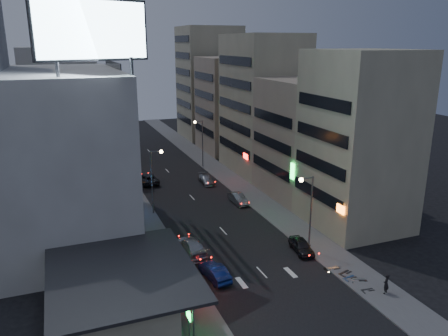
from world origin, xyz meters
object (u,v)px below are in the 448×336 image
scooter_silver_a (366,272)px  scooter_blue (353,269)px  parked_car_right_far (207,179)px  scooter_black_b (348,264)px  person (386,284)px  road_car_silver (192,246)px  scooter_silver_b (338,261)px  road_car_blue (215,272)px  scooter_black_a (372,283)px  parked_car_left (148,179)px  parked_car_right_mid (238,199)px  parked_car_right_near (301,246)px

scooter_silver_a → scooter_blue: bearing=59.6°
parked_car_right_far → scooter_black_b: size_ratio=2.24×
person → road_car_silver: bearing=-72.8°
scooter_black_b → road_car_silver: bearing=39.3°
scooter_blue → scooter_silver_b: size_ratio=1.04×
road_car_silver → road_car_blue: bearing=94.2°
person → scooter_silver_a: size_ratio=0.89×
scooter_black_a → scooter_silver_a: 1.59m
parked_car_right_far → scooter_black_a: bearing=-80.4°
scooter_black_a → scooter_silver_b: 4.26m
road_car_blue → scooter_silver_b: road_car_blue is taller
road_car_silver → scooter_black_b: 15.30m
parked_car_left → road_car_blue: 29.88m
scooter_black_a → scooter_silver_b: bearing=13.2°
scooter_silver_b → scooter_blue: bearing=-161.4°
scooter_black_b → parked_car_left: bearing=3.6°
parked_car_left → scooter_black_a: 38.43m
person → scooter_black_b: bearing=-110.8°
parked_car_right_mid → person: 24.93m
scooter_silver_a → road_car_silver: bearing=74.2°
parked_car_right_near → scooter_black_b: size_ratio=2.01×
parked_car_left → road_car_silver: 24.45m
scooter_black_a → scooter_silver_a: bearing=-12.8°
scooter_black_b → scooter_black_a: bearing=165.0°
parked_car_right_near → road_car_silver: bearing=168.7°
parked_car_right_far → road_car_blue: bearing=-104.5°
scooter_black_a → scooter_silver_b: (-0.53, 4.23, 0.04)m
road_car_silver → scooter_black_a: (12.70, -12.06, -0.16)m
parked_car_right_far → scooter_black_a: 33.47m
parked_car_right_near → person: 9.79m
parked_car_right_near → scooter_black_a: parked_car_right_near is taller
parked_car_left → scooter_blue: bearing=107.5°
parked_car_right_mid → parked_car_left: (-9.39, 12.85, 0.06)m
parked_car_right_near → scooter_blue: size_ratio=2.12×
parked_car_right_near → parked_car_right_mid: parked_car_right_near is taller
person → parked_car_left: bearing=-99.5°
person → scooter_blue: person is taller
road_car_silver → person: 18.63m
parked_car_right_near → parked_car_left: parked_car_left is taller
parked_car_right_near → scooter_silver_b: 4.41m
parked_car_right_far → road_car_blue: road_car_blue is taller
parked_car_left → scooter_black_a: size_ratio=3.13×
parked_car_right_mid → person: size_ratio=2.26×
person → scooter_black_b: 4.55m
scooter_silver_a → parked_car_right_far: bearing=30.5°
parked_car_right_near → parked_car_right_far: 24.97m
road_car_silver → scooter_silver_b: 14.48m
parked_car_right_near → road_car_silver: 11.23m
scooter_blue → scooter_black_a: bearing=177.6°
person → scooter_blue: bearing=-107.3°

